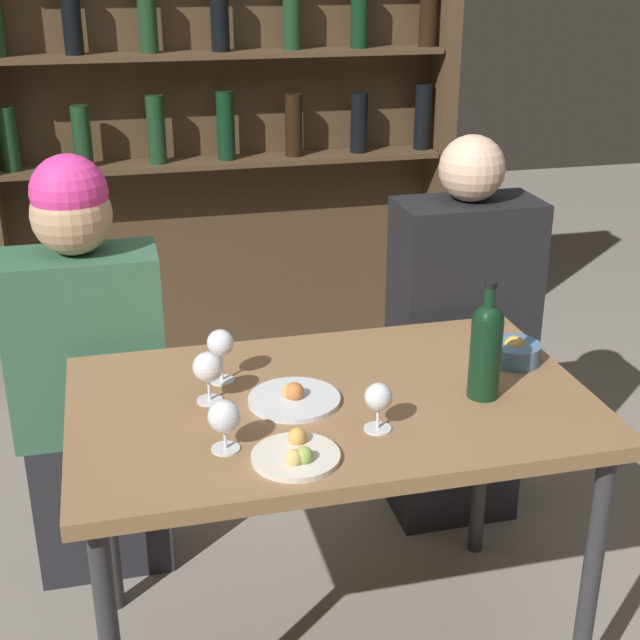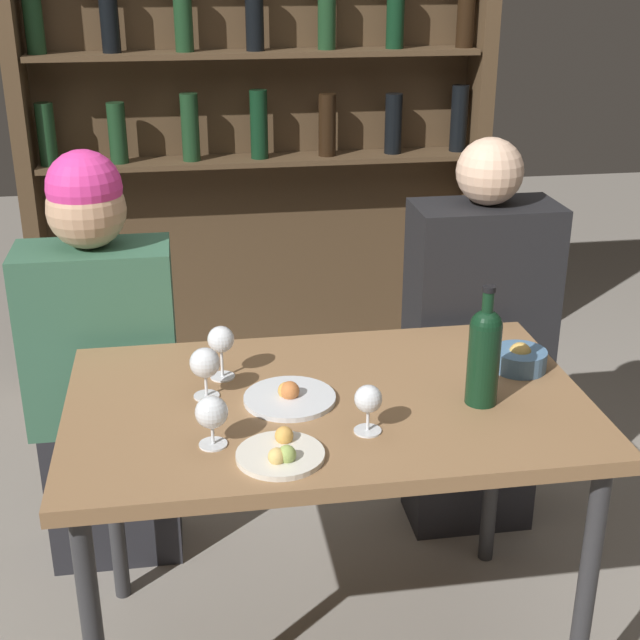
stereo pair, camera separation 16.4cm
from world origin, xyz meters
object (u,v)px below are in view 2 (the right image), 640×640
object	(u,v)px
food_plate_0	(281,453)
seated_person_right	(476,355)
wine_glass_1	(212,414)
seated_person_left	(103,373)
wine_bottle	(484,352)
wine_glass_0	(205,364)
food_plate_1	(289,397)
wine_glass_2	(368,401)
wine_glass_3	(221,341)
snack_bowl	(520,359)

from	to	relation	value
food_plate_0	seated_person_right	size ratio (longest dim) A/B	0.15
wine_glass_1	seated_person_left	size ratio (longest dim) A/B	0.09
wine_glass_1	seated_person_right	distance (m)	1.10
seated_person_left	seated_person_right	distance (m)	1.10
wine_bottle	wine_glass_0	size ratio (longest dim) A/B	2.32
food_plate_1	wine_glass_1	bearing A→B (deg)	-136.51
wine_glass_2	seated_person_left	distance (m)	0.96
wine_bottle	seated_person_left	distance (m)	1.12
wine_glass_0	wine_glass_1	xyz separation A→B (m)	(0.01, -0.22, -0.01)
wine_glass_1	food_plate_0	world-z (taller)	wine_glass_1
wine_glass_3	seated_person_right	xyz separation A→B (m)	(0.78, 0.38, -0.27)
food_plate_1	wine_glass_0	bearing A→B (deg)	165.23
food_plate_0	wine_glass_1	bearing A→B (deg)	151.75
wine_glass_0	wine_glass_3	world-z (taller)	wine_glass_3
wine_glass_2	seated_person_right	size ratio (longest dim) A/B	0.09
wine_glass_2	wine_glass_3	xyz separation A→B (m)	(-0.29, 0.31, 0.02)
seated_person_right	wine_glass_0	bearing A→B (deg)	-149.72
wine_glass_3	seated_person_left	size ratio (longest dim) A/B	0.11
seated_person_left	wine_bottle	bearing A→B (deg)	-33.84
wine_glass_0	food_plate_0	size ratio (longest dim) A/B	0.67
wine_glass_3	wine_glass_1	bearing A→B (deg)	-96.65
wine_glass_2	seated_person_right	distance (m)	0.88
seated_person_left	wine_glass_0	bearing A→B (deg)	-59.65
wine_bottle	wine_glass_2	xyz separation A→B (m)	(-0.28, -0.09, -0.05)
wine_bottle	wine_glass_2	size ratio (longest dim) A/B	2.59
wine_bottle	wine_glass_1	distance (m)	0.62
wine_glass_2	seated_person_right	world-z (taller)	seated_person_right
wine_glass_0	wine_glass_1	size ratio (longest dim) A/B	1.09
wine_glass_0	snack_bowl	size ratio (longest dim) A/B	0.93
seated_person_left	seated_person_right	bearing A→B (deg)	-0.00
wine_glass_0	snack_bowl	xyz separation A→B (m)	(0.77, 0.03, -0.06)
wine_bottle	wine_glass_2	bearing A→B (deg)	-161.90
wine_glass_0	seated_person_left	bearing A→B (deg)	120.35
food_plate_1	seated_person_left	xyz separation A→B (m)	(-0.47, 0.53, -0.16)
wine_glass_2	food_plate_0	bearing A→B (deg)	-158.36
wine_bottle	seated_person_right	xyz separation A→B (m)	(0.20, 0.60, -0.30)
wine_bottle	wine_glass_1	bearing A→B (deg)	-170.94
wine_glass_0	seated_person_left	world-z (taller)	seated_person_left
wine_glass_3	seated_person_right	size ratio (longest dim) A/B	0.11
wine_glass_3	seated_person_left	xyz separation A→B (m)	(-0.32, 0.38, -0.24)
wine_glass_0	food_plate_1	bearing A→B (deg)	-14.77
food_plate_0	seated_person_right	distance (m)	1.05
wine_glass_0	wine_glass_1	bearing A→B (deg)	-88.69
wine_bottle	wine_glass_0	bearing A→B (deg)	168.62
wine_bottle	seated_person_left	bearing A→B (deg)	146.16
seated_person_left	seated_person_right	size ratio (longest dim) A/B	1.00
food_plate_0	seated_person_left	xyz separation A→B (m)	(-0.42, 0.77, -0.16)
wine_glass_0	wine_glass_2	distance (m)	0.40
wine_bottle	food_plate_0	world-z (taller)	wine_bottle
wine_bottle	wine_glass_0	world-z (taller)	wine_bottle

